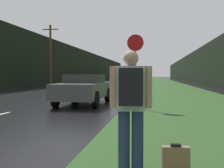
{
  "coord_description": "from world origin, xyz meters",
  "views": [
    {
      "loc": [
        5.26,
        -0.19,
        1.35
      ],
      "look_at": [
        2.88,
        15.71,
        0.86
      ],
      "focal_mm": 45.0,
      "sensor_mm": 36.0,
      "label": 1
    }
  ],
  "objects_px": {
    "car_passing_near": "(84,88)",
    "car_passing_far": "(128,80)",
    "stop_sign": "(135,64)",
    "delivery_truck": "(130,73)",
    "hitchhiker_with_backpack": "(131,103)",
    "suitcase": "(176,159)"
  },
  "relations": [
    {
      "from": "delivery_truck",
      "to": "hitchhiker_with_backpack",
      "type": "bearing_deg",
      "value": -85.23
    },
    {
      "from": "delivery_truck",
      "to": "car_passing_near",
      "type": "bearing_deg",
      "value": -86.91
    },
    {
      "from": "stop_sign",
      "to": "hitchhiker_with_backpack",
      "type": "height_order",
      "value": "stop_sign"
    },
    {
      "from": "stop_sign",
      "to": "car_passing_far",
      "type": "bearing_deg",
      "value": 95.98
    },
    {
      "from": "car_passing_near",
      "to": "car_passing_far",
      "type": "relative_size",
      "value": 1.0
    },
    {
      "from": "stop_sign",
      "to": "delivery_truck",
      "type": "xyz_separation_m",
      "value": [
        -6.52,
        75.89,
        0.15
      ]
    },
    {
      "from": "suitcase",
      "to": "car_passing_far",
      "type": "xyz_separation_m",
      "value": [
        -3.57,
        31.31,
        0.58
      ]
    },
    {
      "from": "hitchhiker_with_backpack",
      "to": "car_passing_near",
      "type": "height_order",
      "value": "hitchhiker_with_backpack"
    },
    {
      "from": "suitcase",
      "to": "stop_sign",
      "type": "bearing_deg",
      "value": 93.58
    },
    {
      "from": "hitchhiker_with_backpack",
      "to": "car_passing_far",
      "type": "xyz_separation_m",
      "value": [
        -2.94,
        31.43,
        -0.21
      ]
    },
    {
      "from": "hitchhiker_with_backpack",
      "to": "stop_sign",
      "type": "bearing_deg",
      "value": 88.7
    },
    {
      "from": "hitchhiker_with_backpack",
      "to": "delivery_truck",
      "type": "height_order",
      "value": "delivery_truck"
    },
    {
      "from": "hitchhiker_with_backpack",
      "to": "suitcase",
      "type": "relative_size",
      "value": 4.26
    },
    {
      "from": "suitcase",
      "to": "car_passing_far",
      "type": "distance_m",
      "value": 31.52
    },
    {
      "from": "delivery_truck",
      "to": "stop_sign",
      "type": "bearing_deg",
      "value": -85.09
    },
    {
      "from": "hitchhiker_with_backpack",
      "to": "delivery_truck",
      "type": "bearing_deg",
      "value": 90.16
    },
    {
      "from": "suitcase",
      "to": "car_passing_near",
      "type": "relative_size",
      "value": 0.08
    },
    {
      "from": "car_passing_near",
      "to": "car_passing_far",
      "type": "xyz_separation_m",
      "value": [
        0.0,
        22.41,
        0.03
      ]
    },
    {
      "from": "stop_sign",
      "to": "car_passing_near",
      "type": "xyz_separation_m",
      "value": [
        -2.52,
        1.62,
        -1.08
      ]
    },
    {
      "from": "hitchhiker_with_backpack",
      "to": "suitcase",
      "type": "xyz_separation_m",
      "value": [
        0.62,
        0.12,
        -0.79
      ]
    },
    {
      "from": "car_passing_far",
      "to": "car_passing_near",
      "type": "bearing_deg",
      "value": 90.0
    },
    {
      "from": "suitcase",
      "to": "delivery_truck",
      "type": "relative_size",
      "value": 0.05
    }
  ]
}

